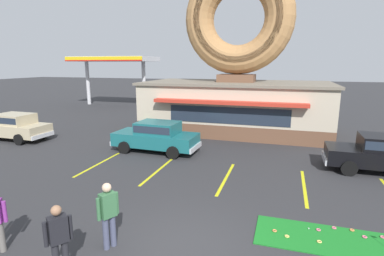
{
  "coord_description": "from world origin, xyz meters",
  "views": [
    {
      "loc": [
        2.18,
        -6.36,
        4.57
      ],
      "look_at": [
        -1.36,
        5.0,
        2.0
      ],
      "focal_mm": 28.0,
      "sensor_mm": 36.0,
      "label": 1
    }
  ],
  "objects_px": {
    "car_teal": "(156,135)",
    "trash_bin": "(146,128)",
    "car_champagne": "(14,126)",
    "pedestrian_blue_sweater_man": "(108,212)",
    "golf_ball": "(309,228)",
    "car_black": "(384,153)",
    "pedestrian_leather_jacket_man": "(59,237)"
  },
  "relations": [
    {
      "from": "car_champagne",
      "to": "pedestrian_leather_jacket_man",
      "type": "xyz_separation_m",
      "value": [
        11.22,
        -9.12,
        0.05
      ]
    },
    {
      "from": "car_champagne",
      "to": "trash_bin",
      "type": "xyz_separation_m",
      "value": [
        7.26,
        3.29,
        -0.37
      ]
    },
    {
      "from": "golf_ball",
      "to": "pedestrian_leather_jacket_man",
      "type": "relative_size",
      "value": 0.03
    },
    {
      "from": "golf_ball",
      "to": "car_champagne",
      "type": "relative_size",
      "value": 0.01
    },
    {
      "from": "car_teal",
      "to": "trash_bin",
      "type": "distance_m",
      "value": 3.7
    },
    {
      "from": "pedestrian_blue_sweater_man",
      "to": "trash_bin",
      "type": "bearing_deg",
      "value": 111.43
    },
    {
      "from": "pedestrian_leather_jacket_man",
      "to": "trash_bin",
      "type": "height_order",
      "value": "pedestrian_leather_jacket_man"
    },
    {
      "from": "car_champagne",
      "to": "pedestrian_leather_jacket_man",
      "type": "distance_m",
      "value": 14.46
    },
    {
      "from": "pedestrian_leather_jacket_man",
      "to": "car_champagne",
      "type": "bearing_deg",
      "value": 140.91
    },
    {
      "from": "car_teal",
      "to": "pedestrian_blue_sweater_man",
      "type": "relative_size",
      "value": 2.67
    },
    {
      "from": "pedestrian_blue_sweater_man",
      "to": "car_black",
      "type": "bearing_deg",
      "value": 45.01
    },
    {
      "from": "golf_ball",
      "to": "car_teal",
      "type": "distance_m",
      "value": 9.29
    },
    {
      "from": "car_black",
      "to": "trash_bin",
      "type": "bearing_deg",
      "value": 166.42
    },
    {
      "from": "car_black",
      "to": "pedestrian_blue_sweater_man",
      "type": "relative_size",
      "value": 2.65
    },
    {
      "from": "pedestrian_blue_sweater_man",
      "to": "car_champagne",
      "type": "bearing_deg",
      "value": 145.87
    },
    {
      "from": "pedestrian_leather_jacket_man",
      "to": "trash_bin",
      "type": "distance_m",
      "value": 13.03
    },
    {
      "from": "car_black",
      "to": "trash_bin",
      "type": "xyz_separation_m",
      "value": [
        -12.55,
        3.03,
        -0.37
      ]
    },
    {
      "from": "car_black",
      "to": "trash_bin",
      "type": "height_order",
      "value": "car_black"
    },
    {
      "from": "car_black",
      "to": "pedestrian_blue_sweater_man",
      "type": "height_order",
      "value": "pedestrian_blue_sweater_man"
    },
    {
      "from": "car_champagne",
      "to": "pedestrian_blue_sweater_man",
      "type": "xyz_separation_m",
      "value": [
        11.66,
        -7.9,
        0.09
      ]
    },
    {
      "from": "trash_bin",
      "to": "golf_ball",
      "type": "bearing_deg",
      "value": -43.7
    },
    {
      "from": "car_champagne",
      "to": "trash_bin",
      "type": "bearing_deg",
      "value": 24.4
    },
    {
      "from": "golf_ball",
      "to": "pedestrian_blue_sweater_man",
      "type": "xyz_separation_m",
      "value": [
        -4.87,
        -2.34,
        0.91
      ]
    },
    {
      "from": "car_black",
      "to": "car_teal",
      "type": "bearing_deg",
      "value": -179.96
    },
    {
      "from": "pedestrian_leather_jacket_man",
      "to": "car_black",
      "type": "bearing_deg",
      "value": 47.5
    },
    {
      "from": "car_teal",
      "to": "trash_bin",
      "type": "height_order",
      "value": "car_teal"
    },
    {
      "from": "pedestrian_leather_jacket_man",
      "to": "golf_ball",
      "type": "bearing_deg",
      "value": 33.85
    },
    {
      "from": "golf_ball",
      "to": "car_teal",
      "type": "bearing_deg",
      "value": 141.06
    },
    {
      "from": "pedestrian_blue_sweater_man",
      "to": "pedestrian_leather_jacket_man",
      "type": "bearing_deg",
      "value": -109.64
    },
    {
      "from": "car_black",
      "to": "pedestrian_leather_jacket_man",
      "type": "bearing_deg",
      "value": -132.5
    },
    {
      "from": "car_champagne",
      "to": "car_black",
      "type": "relative_size",
      "value": 1.0
    },
    {
      "from": "car_champagne",
      "to": "pedestrian_leather_jacket_man",
      "type": "height_order",
      "value": "pedestrian_leather_jacket_man"
    }
  ]
}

